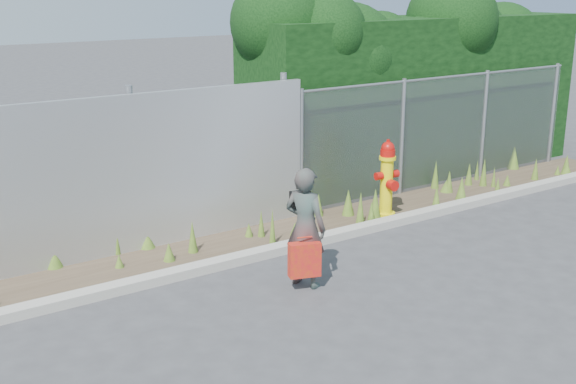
# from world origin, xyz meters

# --- Properties ---
(ground) EXTENTS (80.00, 80.00, 0.00)m
(ground) POSITION_xyz_m (0.00, 0.00, 0.00)
(ground) COLOR #38383B
(ground) RESTS_ON ground
(curb) EXTENTS (16.00, 0.22, 0.12)m
(curb) POSITION_xyz_m (0.00, 1.80, 0.06)
(curb) COLOR #9B978C
(curb) RESTS_ON ground
(weed_strip) EXTENTS (16.00, 1.33, 0.54)m
(weed_strip) POSITION_xyz_m (1.24, 2.44, 0.12)
(weed_strip) COLOR #443527
(weed_strip) RESTS_ON ground
(corrugated_fence) EXTENTS (8.50, 0.21, 2.30)m
(corrugated_fence) POSITION_xyz_m (-3.25, 3.01, 1.10)
(corrugated_fence) COLOR #B0B3B8
(corrugated_fence) RESTS_ON ground
(chainlink_fence) EXTENTS (6.50, 0.07, 2.05)m
(chainlink_fence) POSITION_xyz_m (4.25, 3.00, 1.03)
(chainlink_fence) COLOR gray
(chainlink_fence) RESTS_ON ground
(hedge) EXTENTS (7.55, 2.12, 3.79)m
(hedge) POSITION_xyz_m (4.36, 4.03, 2.02)
(hedge) COLOR black
(hedge) RESTS_ON ground
(fire_hydrant) EXTENTS (0.42, 0.38, 1.26)m
(fire_hydrant) POSITION_xyz_m (2.15, 2.19, 0.61)
(fire_hydrant) COLOR yellow
(fire_hydrant) RESTS_ON ground
(woman) EXTENTS (0.55, 0.65, 1.50)m
(woman) POSITION_xyz_m (-0.52, 0.71, 0.75)
(woman) COLOR #0F5F56
(woman) RESTS_ON ground
(red_tote_bag) EXTENTS (0.39, 0.14, 0.51)m
(red_tote_bag) POSITION_xyz_m (-0.63, 0.57, 0.41)
(red_tote_bag) COLOR red
(black_shoulder_bag) EXTENTS (0.25, 0.10, 0.18)m
(black_shoulder_bag) POSITION_xyz_m (-0.49, 0.87, 1.08)
(black_shoulder_bag) COLOR black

